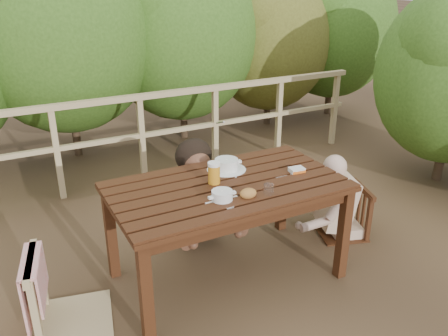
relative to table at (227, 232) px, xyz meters
name	(u,v)px	position (x,y,z in m)	size (l,w,h in m)	color
ground	(227,275)	(0.00, 0.00, -0.39)	(60.00, 60.00, 0.00)	brown
table	(227,232)	(0.00, 0.00, 0.00)	(1.69, 0.95, 0.78)	black
chair_left	(66,258)	(-1.16, 0.03, 0.11)	(0.50, 0.50, 1.01)	tan
chair_far	(188,187)	(0.02, 0.78, 0.04)	(0.43, 0.43, 0.86)	black
chair_right	(344,191)	(1.22, 0.09, 0.03)	(0.42, 0.42, 0.84)	black
woman	(186,157)	(0.02, 0.80, 0.32)	(0.57, 0.71, 1.42)	black
diner_right	(349,169)	(1.25, 0.09, 0.24)	(0.51, 0.62, 1.26)	#D1AD8F
railing	(142,139)	(0.00, 2.00, 0.11)	(5.60, 0.10, 1.01)	tan
soup_near	(222,196)	(-0.15, -0.21, 0.43)	(0.24, 0.24, 0.08)	silver
soup_far	(226,165)	(0.12, 0.23, 0.44)	(0.30, 0.30, 0.10)	white
bread_roll	(248,193)	(0.03, -0.24, 0.43)	(0.12, 0.09, 0.07)	#9A5B24
beer_glass	(214,174)	(-0.08, 0.05, 0.48)	(0.09, 0.09, 0.18)	gold
tumbler	(269,190)	(0.18, -0.27, 0.43)	(0.07, 0.07, 0.08)	white
butter_tub	(297,171)	(0.57, -0.06, 0.42)	(0.12, 0.08, 0.05)	white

